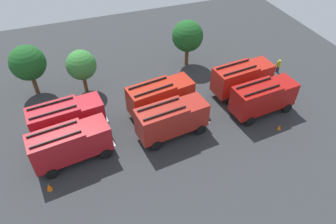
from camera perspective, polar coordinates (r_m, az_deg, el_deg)
ground_plane at (r=33.17m, az=0.00°, el=-1.82°), size 56.79×56.79×0.00m
fire_truck_0 at (r=29.37m, az=-17.37°, el=-5.46°), size 7.46×3.53×3.88m
fire_truck_1 at (r=30.37m, az=0.66°, el=-1.21°), size 7.43×3.41×3.88m
fire_truck_2 at (r=34.45m, az=16.95°, el=2.67°), size 7.39×3.28×3.88m
fire_truck_3 at (r=32.03m, az=-17.94°, el=-0.97°), size 7.42×3.39×3.88m
fire_truck_4 at (r=33.03m, az=-1.40°, el=2.87°), size 7.49×3.64×3.88m
fire_truck_5 at (r=36.78m, az=13.34°, el=6.15°), size 7.41×3.36×3.88m
firefighter_0 at (r=33.60m, az=6.75°, el=0.70°), size 0.47×0.35×1.71m
firefighter_1 at (r=42.36m, az=19.47°, el=7.99°), size 0.38×0.48×1.77m
firefighter_2 at (r=41.27m, az=14.02°, el=8.16°), size 0.45×0.31×1.65m
firefighter_3 at (r=39.83m, az=12.70°, el=7.19°), size 0.33×0.46×1.75m
tree_0 at (r=37.94m, az=-24.17°, el=8.13°), size 3.92×3.92×6.08m
tree_1 at (r=36.65m, az=-15.50°, el=8.21°), size 3.39×3.39×5.26m
tree_2 at (r=40.14m, az=3.57°, el=13.62°), size 3.91×3.91×6.07m
traffic_cone_0 at (r=34.17m, az=19.59°, el=-2.61°), size 0.39×0.39×0.55m
traffic_cone_1 at (r=40.64m, az=12.79°, el=6.81°), size 0.46×0.46×0.66m
traffic_cone_2 at (r=29.12m, az=-20.83°, el=-12.61°), size 0.50×0.50×0.72m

